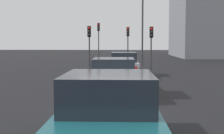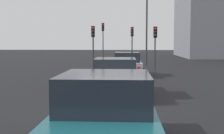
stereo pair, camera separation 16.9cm
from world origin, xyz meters
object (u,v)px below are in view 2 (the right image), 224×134
traffic_light_far_left (103,34)px  street_lamp_kerbside (147,14)px  car_silver_lead (127,64)px  car_teal_third (106,116)px  traffic_light_near_right (132,38)px  traffic_light_near_left (155,39)px  car_beige_second (115,78)px  traffic_light_far_right (93,38)px

traffic_light_far_left → street_lamp_kerbside: (-4.72, -4.73, 1.83)m
car_silver_lead → car_teal_third: 14.50m
traffic_light_near_right → street_lamp_kerbside: street_lamp_kerbside is taller
car_teal_third → traffic_light_far_left: traffic_light_far_left is taller
traffic_light_near_left → traffic_light_far_left: size_ratio=0.79×
car_beige_second → traffic_light_far_right: bearing=10.3°
car_teal_third → traffic_light_near_right: (24.04, -0.43, 1.92)m
car_teal_third → traffic_light_near_right: bearing=-1.9°
car_beige_second → street_lamp_kerbside: (17.07, -2.05, 4.25)m
car_silver_lead → traffic_light_far_left: 14.57m
traffic_light_near_right → traffic_light_far_left: size_ratio=0.84×
traffic_light_near_right → traffic_light_far_left: 5.62m
street_lamp_kerbside → traffic_light_far_left: bearing=45.1°
car_beige_second → traffic_light_far_right: (12.16, 2.54, 1.82)m
traffic_light_far_left → traffic_light_far_right: 9.66m
traffic_light_near_right → traffic_light_far_right: 6.04m
traffic_light_near_left → traffic_light_near_right: traffic_light_near_right is taller
car_beige_second → traffic_light_near_left: size_ratio=1.27×
traffic_light_far_left → street_lamp_kerbside: street_lamp_kerbside is taller
car_beige_second → car_silver_lead: bearing=-4.1°
traffic_light_far_right → street_lamp_kerbside: (4.92, -4.59, 2.43)m
car_teal_third → street_lamp_kerbside: size_ratio=0.50×
traffic_light_far_right → car_silver_lead: bearing=31.5°
car_teal_third → traffic_light_far_right: size_ratio=1.21×
car_teal_third → traffic_light_far_left: size_ratio=0.98×
car_teal_third → traffic_light_far_left: 28.79m
car_beige_second → traffic_light_near_right: bearing=-3.7°
street_lamp_kerbside → car_teal_third: bearing=175.6°
traffic_light_far_left → traffic_light_far_right: bearing=0.6°
traffic_light_near_left → street_lamp_kerbside: 5.49m
car_teal_third → traffic_light_near_left: (18.95, -2.32, 1.75)m
street_lamp_kerbside → traffic_light_near_right: bearing=81.2°
car_teal_third → traffic_light_near_right: size_ratio=1.16×
car_teal_third → traffic_light_far_right: traffic_light_far_right is taller
traffic_light_far_right → car_beige_second: bearing=10.1°
car_silver_lead → traffic_light_near_left: bearing=-28.2°
car_teal_third → traffic_light_near_right: 24.12m
car_silver_lead → street_lamp_kerbside: 10.39m
traffic_light_near_left → traffic_light_far_right: bearing=-96.4°
traffic_light_far_left → traffic_light_far_right: (-9.64, -0.14, -0.60)m
traffic_light_far_right → traffic_light_near_left: bearing=88.7°
car_silver_lead → traffic_light_far_right: (4.41, 2.89, 1.82)m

